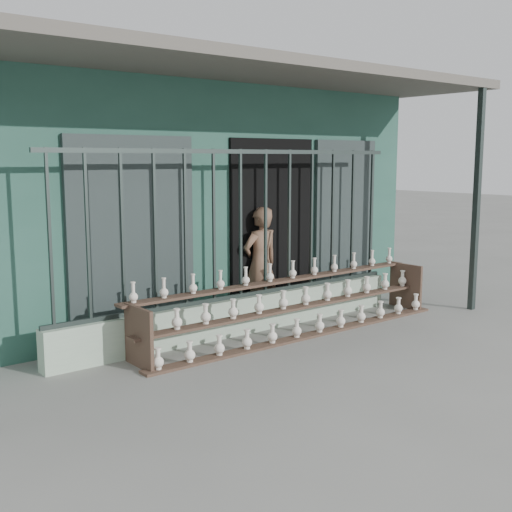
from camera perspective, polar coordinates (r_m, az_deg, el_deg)
ground at (r=7.05m, az=5.13°, el=-9.03°), size 60.00×60.00×0.00m
workshop_building at (r=10.21m, az=-11.40°, el=5.60°), size 7.40×6.60×3.21m
parapet_wall at (r=7.94m, az=-1.35°, el=-5.28°), size 5.00×0.20×0.45m
security_fence at (r=7.75m, az=-1.38°, el=2.81°), size 5.00×0.04×1.80m
shelf_rack at (r=7.93m, az=3.52°, el=-4.31°), size 4.50×0.68×0.85m
elderly_woman at (r=8.48m, az=0.40°, el=-0.72°), size 0.56×0.38×1.51m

